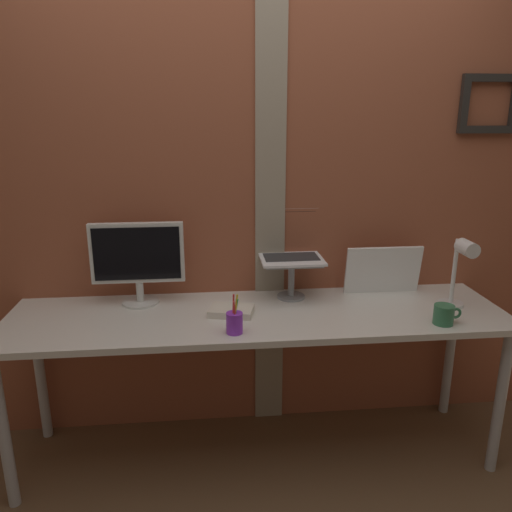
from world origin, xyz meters
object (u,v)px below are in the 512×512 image
(desk_lamp, at_px, (461,267))
(pen_cup, at_px, (234,322))
(monitor, at_px, (138,257))
(whiteboard_panel, at_px, (383,270))
(coffee_mug, at_px, (444,315))
(laptop, at_px, (289,244))

(desk_lamp, height_order, pen_cup, desk_lamp)
(monitor, relative_size, pen_cup, 2.55)
(whiteboard_panel, relative_size, desk_lamp, 1.13)
(pen_cup, xyz_separation_m, coffee_mug, (0.93, 0.00, -0.00))
(whiteboard_panel, height_order, desk_lamp, desk_lamp)
(monitor, bearing_deg, laptop, 5.82)
(coffee_mug, bearing_deg, whiteboard_panel, 108.58)
(laptop, relative_size, coffee_mug, 2.46)
(coffee_mug, bearing_deg, laptop, 143.01)
(monitor, relative_size, whiteboard_panel, 1.13)
(whiteboard_panel, bearing_deg, desk_lamp, -43.50)
(pen_cup, height_order, coffee_mug, pen_cup)
(whiteboard_panel, height_order, pen_cup, whiteboard_panel)
(laptop, bearing_deg, pen_cup, -123.60)
(desk_lamp, relative_size, coffee_mug, 2.76)
(pen_cup, relative_size, coffee_mug, 1.38)
(laptop, xyz_separation_m, coffee_mug, (0.62, -0.47, -0.22))
(laptop, xyz_separation_m, desk_lamp, (0.76, -0.32, -0.05))
(pen_cup, bearing_deg, laptop, 56.40)
(monitor, bearing_deg, whiteboard_panel, 1.00)
(whiteboard_panel, relative_size, coffee_mug, 3.12)
(desk_lamp, bearing_deg, whiteboard_panel, 136.50)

